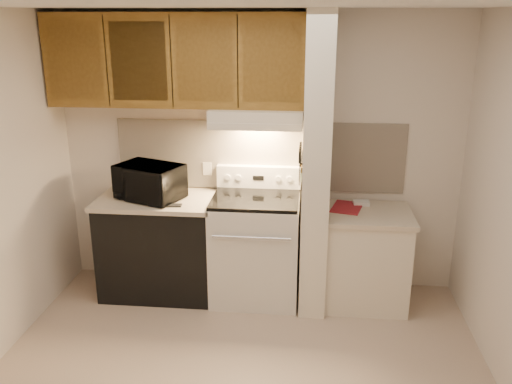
# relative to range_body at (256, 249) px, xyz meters

# --- Properties ---
(floor) EXTENTS (3.60, 3.60, 0.00)m
(floor) POSITION_rel_range_body_xyz_m (0.00, -1.16, -0.46)
(floor) COLOR #C4AC95
(floor) RESTS_ON ground
(ceiling) EXTENTS (3.60, 3.60, 0.00)m
(ceiling) POSITION_rel_range_body_xyz_m (0.00, -1.16, 2.04)
(ceiling) COLOR white
(ceiling) RESTS_ON wall_back
(wall_back) EXTENTS (3.60, 2.50, 0.02)m
(wall_back) POSITION_rel_range_body_xyz_m (0.00, 0.34, 0.79)
(wall_back) COLOR silver
(wall_back) RESTS_ON floor
(backsplash) EXTENTS (2.60, 0.02, 0.63)m
(backsplash) POSITION_rel_range_body_xyz_m (0.00, 0.33, 0.78)
(backsplash) COLOR white
(backsplash) RESTS_ON wall_back
(range_body) EXTENTS (0.76, 0.65, 0.92)m
(range_body) POSITION_rel_range_body_xyz_m (0.00, 0.00, 0.00)
(range_body) COLOR silver
(range_body) RESTS_ON floor
(oven_window) EXTENTS (0.50, 0.01, 0.30)m
(oven_window) POSITION_rel_range_body_xyz_m (0.00, -0.32, 0.04)
(oven_window) COLOR black
(oven_window) RESTS_ON range_body
(oven_handle) EXTENTS (0.65, 0.02, 0.02)m
(oven_handle) POSITION_rel_range_body_xyz_m (0.00, -0.35, 0.26)
(oven_handle) COLOR silver
(oven_handle) RESTS_ON range_body
(cooktop) EXTENTS (0.74, 0.64, 0.03)m
(cooktop) POSITION_rel_range_body_xyz_m (0.00, 0.00, 0.48)
(cooktop) COLOR black
(cooktop) RESTS_ON range_body
(range_backguard) EXTENTS (0.76, 0.08, 0.20)m
(range_backguard) POSITION_rel_range_body_xyz_m (0.00, 0.28, 0.59)
(range_backguard) COLOR silver
(range_backguard) RESTS_ON range_body
(range_display) EXTENTS (0.10, 0.01, 0.04)m
(range_display) POSITION_rel_range_body_xyz_m (0.00, 0.24, 0.59)
(range_display) COLOR black
(range_display) RESTS_ON range_backguard
(range_knob_left_outer) EXTENTS (0.05, 0.02, 0.05)m
(range_knob_left_outer) POSITION_rel_range_body_xyz_m (-0.28, 0.24, 0.59)
(range_knob_left_outer) COLOR silver
(range_knob_left_outer) RESTS_ON range_backguard
(range_knob_left_inner) EXTENTS (0.05, 0.02, 0.05)m
(range_knob_left_inner) POSITION_rel_range_body_xyz_m (-0.18, 0.24, 0.59)
(range_knob_left_inner) COLOR silver
(range_knob_left_inner) RESTS_ON range_backguard
(range_knob_right_inner) EXTENTS (0.05, 0.02, 0.05)m
(range_knob_right_inner) POSITION_rel_range_body_xyz_m (0.18, 0.24, 0.59)
(range_knob_right_inner) COLOR silver
(range_knob_right_inner) RESTS_ON range_backguard
(range_knob_right_outer) EXTENTS (0.05, 0.02, 0.05)m
(range_knob_right_outer) POSITION_rel_range_body_xyz_m (0.28, 0.24, 0.59)
(range_knob_right_outer) COLOR silver
(range_knob_right_outer) RESTS_ON range_backguard
(dishwasher_front) EXTENTS (1.00, 0.63, 0.87)m
(dishwasher_front) POSITION_rel_range_body_xyz_m (-0.88, 0.01, -0.03)
(dishwasher_front) COLOR black
(dishwasher_front) RESTS_ON floor
(left_countertop) EXTENTS (1.04, 0.67, 0.04)m
(left_countertop) POSITION_rel_range_body_xyz_m (-0.88, 0.01, 0.43)
(left_countertop) COLOR beige
(left_countertop) RESTS_ON dishwasher_front
(spoon_rest) EXTENTS (0.21, 0.08, 0.01)m
(spoon_rest) POSITION_rel_range_body_xyz_m (-0.71, -0.19, 0.46)
(spoon_rest) COLOR black
(spoon_rest) RESTS_ON left_countertop
(teal_jar) EXTENTS (0.09, 0.09, 0.09)m
(teal_jar) POSITION_rel_range_body_xyz_m (-0.83, 0.23, 0.50)
(teal_jar) COLOR #306A63
(teal_jar) RESTS_ON left_countertop
(outlet) EXTENTS (0.08, 0.01, 0.12)m
(outlet) POSITION_rel_range_body_xyz_m (-0.48, 0.32, 0.64)
(outlet) COLOR silver
(outlet) RESTS_ON backsplash
(microwave) EXTENTS (0.65, 0.55, 0.30)m
(microwave) POSITION_rel_range_body_xyz_m (-0.93, -0.01, 0.60)
(microwave) COLOR black
(microwave) RESTS_ON left_countertop
(partition_pillar) EXTENTS (0.22, 0.70, 2.50)m
(partition_pillar) POSITION_rel_range_body_xyz_m (0.51, -0.01, 0.79)
(partition_pillar) COLOR white
(partition_pillar) RESTS_ON floor
(pillar_trim) EXTENTS (0.01, 0.70, 0.04)m
(pillar_trim) POSITION_rel_range_body_xyz_m (0.39, -0.01, 0.84)
(pillar_trim) COLOR brown
(pillar_trim) RESTS_ON partition_pillar
(knife_strip) EXTENTS (0.02, 0.42, 0.04)m
(knife_strip) POSITION_rel_range_body_xyz_m (0.39, -0.06, 0.86)
(knife_strip) COLOR black
(knife_strip) RESTS_ON partition_pillar
(knife_blade_a) EXTENTS (0.01, 0.03, 0.16)m
(knife_blade_a) POSITION_rel_range_body_xyz_m (0.38, -0.21, 0.76)
(knife_blade_a) COLOR silver
(knife_blade_a) RESTS_ON knife_strip
(knife_handle_a) EXTENTS (0.02, 0.02, 0.10)m
(knife_handle_a) POSITION_rel_range_body_xyz_m (0.38, -0.21, 0.91)
(knife_handle_a) COLOR black
(knife_handle_a) RESTS_ON knife_strip
(knife_blade_b) EXTENTS (0.01, 0.04, 0.18)m
(knife_blade_b) POSITION_rel_range_body_xyz_m (0.38, -0.15, 0.75)
(knife_blade_b) COLOR silver
(knife_blade_b) RESTS_ON knife_strip
(knife_handle_b) EXTENTS (0.02, 0.02, 0.10)m
(knife_handle_b) POSITION_rel_range_body_xyz_m (0.38, -0.13, 0.91)
(knife_handle_b) COLOR black
(knife_handle_b) RESTS_ON knife_strip
(knife_blade_c) EXTENTS (0.01, 0.04, 0.20)m
(knife_blade_c) POSITION_rel_range_body_xyz_m (0.38, -0.06, 0.74)
(knife_blade_c) COLOR silver
(knife_blade_c) RESTS_ON knife_strip
(knife_handle_c) EXTENTS (0.02, 0.02, 0.10)m
(knife_handle_c) POSITION_rel_range_body_xyz_m (0.38, -0.05, 0.91)
(knife_handle_c) COLOR black
(knife_handle_c) RESTS_ON knife_strip
(knife_blade_d) EXTENTS (0.01, 0.04, 0.16)m
(knife_blade_d) POSITION_rel_range_body_xyz_m (0.38, 0.02, 0.76)
(knife_blade_d) COLOR silver
(knife_blade_d) RESTS_ON knife_strip
(knife_handle_d) EXTENTS (0.02, 0.02, 0.10)m
(knife_handle_d) POSITION_rel_range_body_xyz_m (0.38, 0.02, 0.91)
(knife_handle_d) COLOR black
(knife_handle_d) RESTS_ON knife_strip
(knife_blade_e) EXTENTS (0.01, 0.04, 0.18)m
(knife_blade_e) POSITION_rel_range_body_xyz_m (0.38, 0.09, 0.75)
(knife_blade_e) COLOR silver
(knife_blade_e) RESTS_ON knife_strip
(knife_handle_e) EXTENTS (0.02, 0.02, 0.10)m
(knife_handle_e) POSITION_rel_range_body_xyz_m (0.38, 0.11, 0.91)
(knife_handle_e) COLOR black
(knife_handle_e) RESTS_ON knife_strip
(oven_mitt) EXTENTS (0.03, 0.09, 0.21)m
(oven_mitt) POSITION_rel_range_body_xyz_m (0.38, 0.17, 0.71)
(oven_mitt) COLOR slate
(oven_mitt) RESTS_ON partition_pillar
(right_cab_base) EXTENTS (0.70, 0.60, 0.81)m
(right_cab_base) POSITION_rel_range_body_xyz_m (0.97, -0.01, -0.06)
(right_cab_base) COLOR silver
(right_cab_base) RESTS_ON floor
(right_countertop) EXTENTS (0.74, 0.64, 0.04)m
(right_countertop) POSITION_rel_range_body_xyz_m (0.97, -0.01, 0.37)
(right_countertop) COLOR beige
(right_countertop) RESTS_ON right_cab_base
(red_folder) EXTENTS (0.31, 0.38, 0.01)m
(red_folder) POSITION_rel_range_body_xyz_m (0.79, 0.08, 0.40)
(red_folder) COLOR maroon
(red_folder) RESTS_ON right_countertop
(white_box) EXTENTS (0.15, 0.10, 0.04)m
(white_box) POSITION_rel_range_body_xyz_m (0.92, 0.17, 0.41)
(white_box) COLOR white
(white_box) RESTS_ON right_countertop
(range_hood) EXTENTS (0.78, 0.44, 0.15)m
(range_hood) POSITION_rel_range_body_xyz_m (0.00, 0.12, 1.17)
(range_hood) COLOR silver
(range_hood) RESTS_ON upper_cabinets
(hood_lip) EXTENTS (0.78, 0.04, 0.06)m
(hood_lip) POSITION_rel_range_body_xyz_m (0.00, -0.08, 1.12)
(hood_lip) COLOR silver
(hood_lip) RESTS_ON range_hood
(upper_cabinets) EXTENTS (2.18, 0.33, 0.77)m
(upper_cabinets) POSITION_rel_range_body_xyz_m (-0.69, 0.17, 1.62)
(upper_cabinets) COLOR brown
(upper_cabinets) RESTS_ON wall_back
(cab_door_a) EXTENTS (0.46, 0.01, 0.63)m
(cab_door_a) POSITION_rel_range_body_xyz_m (-1.51, 0.01, 1.62)
(cab_door_a) COLOR brown
(cab_door_a) RESTS_ON upper_cabinets
(cab_gap_a) EXTENTS (0.01, 0.01, 0.73)m
(cab_gap_a) POSITION_rel_range_body_xyz_m (-1.23, 0.01, 1.62)
(cab_gap_a) COLOR black
(cab_gap_a) RESTS_ON upper_cabinets
(cab_door_b) EXTENTS (0.46, 0.01, 0.63)m
(cab_door_b) POSITION_rel_range_body_xyz_m (-0.96, 0.01, 1.62)
(cab_door_b) COLOR brown
(cab_door_b) RESTS_ON upper_cabinets
(cab_gap_b) EXTENTS (0.01, 0.01, 0.73)m
(cab_gap_b) POSITION_rel_range_body_xyz_m (-0.69, 0.01, 1.62)
(cab_gap_b) COLOR black
(cab_gap_b) RESTS_ON upper_cabinets
(cab_door_c) EXTENTS (0.46, 0.01, 0.63)m
(cab_door_c) POSITION_rel_range_body_xyz_m (-0.42, 0.01, 1.62)
(cab_door_c) COLOR brown
(cab_door_c) RESTS_ON upper_cabinets
(cab_gap_c) EXTENTS (0.01, 0.01, 0.73)m
(cab_gap_c) POSITION_rel_range_body_xyz_m (-0.14, 0.01, 1.62)
(cab_gap_c) COLOR black
(cab_gap_c) RESTS_ON upper_cabinets
(cab_door_d) EXTENTS (0.46, 0.01, 0.63)m
(cab_door_d) POSITION_rel_range_body_xyz_m (0.13, 0.01, 1.62)
(cab_door_d) COLOR brown
(cab_door_d) RESTS_ON upper_cabinets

